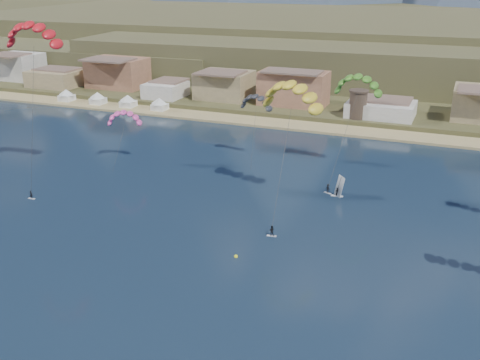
% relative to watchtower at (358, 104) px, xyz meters
% --- Properties ---
extents(ground, '(2400.00, 2400.00, 0.00)m').
position_rel_watchtower_xyz_m(ground, '(-5.00, -114.00, -6.37)').
color(ground, black).
rests_on(ground, ground).
extents(beach, '(2200.00, 12.00, 0.90)m').
position_rel_watchtower_xyz_m(beach, '(-5.00, -8.00, -6.12)').
color(beach, tan).
rests_on(beach, ground).
extents(land, '(2200.00, 900.00, 4.00)m').
position_rel_watchtower_xyz_m(land, '(-5.00, 446.00, -6.37)').
color(land, brown).
rests_on(land, ground).
extents(foothills, '(940.00, 210.00, 18.00)m').
position_rel_watchtower_xyz_m(foothills, '(17.39, 118.47, 2.71)').
color(foothills, brown).
rests_on(foothills, ground).
extents(town, '(400.00, 24.00, 12.00)m').
position_rel_watchtower_xyz_m(town, '(-45.00, 8.00, 1.63)').
color(town, silver).
rests_on(town, ground).
extents(watchtower, '(5.82, 5.82, 8.60)m').
position_rel_watchtower_xyz_m(watchtower, '(0.00, 0.00, 0.00)').
color(watchtower, '#47382D').
rests_on(watchtower, ground).
extents(beach_tents, '(43.40, 6.40, 5.00)m').
position_rel_watchtower_xyz_m(beach_tents, '(-81.25, -8.00, -2.66)').
color(beach_tents, white).
rests_on(beach_tents, ground).
extents(kitesurfer_red, '(13.11, 13.04, 35.95)m').
position_rel_watchtower_xyz_m(kitesurfer_red, '(-53.28, -74.34, 26.44)').
color(kitesurfer_red, silver).
rests_on(kitesurfer_red, ground).
extents(kitesurfer_yellow, '(14.22, 21.46, 28.01)m').
position_rel_watchtower_xyz_m(kitesurfer_yellow, '(-1.23, -64.90, 16.27)').
color(kitesurfer_yellow, silver).
rests_on(kitesurfer_yellow, ground).
extents(kitesurfer_green, '(11.42, 17.86, 25.49)m').
position_rel_watchtower_xyz_m(kitesurfer_green, '(7.30, -43.04, 14.71)').
color(kitesurfer_green, silver).
rests_on(kitesurfer_green, ground).
extents(distant_kite_pink, '(9.20, 7.16, 15.04)m').
position_rel_watchtower_xyz_m(distant_kite_pink, '(-45.09, -56.03, 5.42)').
color(distant_kite_pink, '#262626').
rests_on(distant_kite_pink, ground).
extents(distant_kite_dark, '(8.94, 6.22, 18.07)m').
position_rel_watchtower_xyz_m(distant_kite_dark, '(-16.70, -42.52, 8.78)').
color(distant_kite_dark, '#262626').
rests_on(distant_kite_dark, ground).
extents(windsurfer, '(2.51, 2.73, 4.40)m').
position_rel_watchtower_xyz_m(windsurfer, '(7.59, -58.62, -4.97)').
color(windsurfer, silver).
rests_on(windsurfer, ground).
extents(buoy, '(0.63, 0.63, 0.63)m').
position_rel_watchtower_xyz_m(buoy, '(-2.05, -91.13, -6.26)').
color(buoy, '#FFFC1A').
rests_on(buoy, ground).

